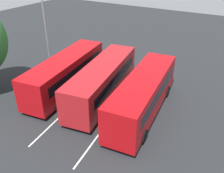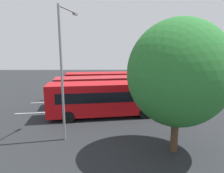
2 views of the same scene
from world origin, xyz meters
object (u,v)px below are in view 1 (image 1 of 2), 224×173
(bus_center_left, at_px, (103,80))
(street_lamp, at_px, (46,23))
(pedestrian, at_px, (154,65))
(bus_center_right, at_px, (66,72))
(bus_far_left, at_px, (143,94))

(bus_center_left, distance_m, street_lamp, 9.19)
(pedestrian, xyz_separation_m, street_lamp, (-4.69, 10.25, 4.14))
(bus_center_left, xyz_separation_m, bus_center_right, (-0.38, 3.78, 0.00))
(bus_center_left, height_order, street_lamp, street_lamp)
(bus_far_left, height_order, bus_center_right, same)
(pedestrian, height_order, street_lamp, street_lamp)
(bus_far_left, height_order, bus_center_left, same)
(bus_center_left, relative_size, pedestrian, 6.54)
(bus_far_left, relative_size, pedestrian, 6.50)
(bus_center_right, relative_size, street_lamp, 1.21)
(bus_center_right, xyz_separation_m, street_lamp, (2.69, 4.46, 3.35))
(bus_center_left, bearing_deg, pedestrian, -25.23)
(bus_center_left, relative_size, bus_center_right, 1.00)
(bus_center_right, bearing_deg, street_lamp, 51.25)
(bus_center_right, height_order, pedestrian, bus_center_right)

